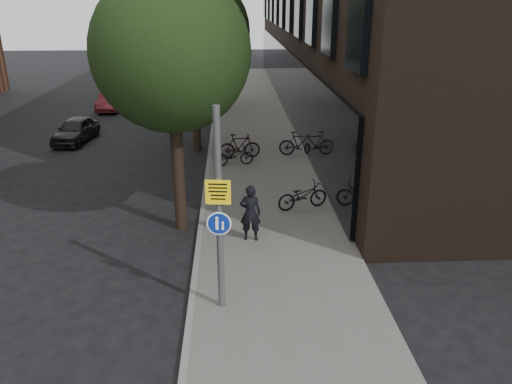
{
  "coord_description": "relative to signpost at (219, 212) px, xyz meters",
  "views": [
    {
      "loc": [
        -1.01,
        -9.67,
        6.75
      ],
      "look_at": [
        -0.39,
        2.36,
        2.0
      ],
      "focal_mm": 35.0,
      "sensor_mm": 36.0,
      "label": 1
    }
  ],
  "objects": [
    {
      "name": "sidewalk",
      "position": [
        1.54,
        9.92,
        -2.4
      ],
      "size": [
        4.5,
        60.0,
        0.12
      ],
      "primitive_type": "cube",
      "color": "#5E5C57",
      "rests_on": "ground"
    },
    {
      "name": "curb_edge",
      "position": [
        -0.71,
        9.92,
        -2.39
      ],
      "size": [
        0.15,
        60.0,
        0.13
      ],
      "primitive_type": "cube",
      "color": "slate",
      "rests_on": "ground"
    },
    {
      "name": "parked_car_far",
      "position": [
        -7.87,
        29.07,
        -1.91
      ],
      "size": [
        1.6,
        3.78,
        1.09
      ],
      "primitive_type": "imported",
      "rotation": [
        0.0,
        0.0,
        -0.02
      ],
      "color": "#1C2533",
      "rests_on": "ground"
    },
    {
      "name": "street_tree_mid",
      "position": [
        -1.24,
        13.07,
        2.66
      ],
      "size": [
        5.0,
        5.0,
        7.8
      ],
      "color": "black",
      "rests_on": "ground"
    },
    {
      "name": "parked_bike_facade_near",
      "position": [
        2.61,
        5.49,
        -1.88
      ],
      "size": [
        1.86,
        1.12,
        0.93
      ],
      "primitive_type": "imported",
      "rotation": [
        0.0,
        0.0,
        1.88
      ],
      "color": "black",
      "rests_on": "sidewalk"
    },
    {
      "name": "pedestrian",
      "position": [
        0.79,
        3.3,
        -1.5
      ],
      "size": [
        0.64,
        0.45,
        1.68
      ],
      "primitive_type": "imported",
      "rotation": [
        0.0,
        0.0,
        3.05
      ],
      "color": "black",
      "rests_on": "sidewalk"
    },
    {
      "name": "street_tree_near",
      "position": [
        -1.24,
        4.57,
        2.65
      ],
      "size": [
        4.4,
        4.4,
        7.5
      ],
      "color": "black",
      "rests_on": "ground"
    },
    {
      "name": "parked_car_mid",
      "position": [
        -7.16,
        22.12,
        -1.84
      ],
      "size": [
        1.48,
        3.79,
        1.23
      ],
      "primitive_type": "imported",
      "rotation": [
        0.0,
        0.0,
        -0.05
      ],
      "color": "maroon",
      "rests_on": "ground"
    },
    {
      "name": "ground",
      "position": [
        1.29,
        -0.08,
        -2.46
      ],
      "size": [
        120.0,
        120.0,
        0.0
      ],
      "primitive_type": "plane",
      "color": "black",
      "rests_on": "ground"
    },
    {
      "name": "street_tree_far",
      "position": [
        -1.24,
        22.07,
        2.66
      ],
      "size": [
        5.0,
        5.0,
        7.8
      ],
      "color": "black",
      "rests_on": "ground"
    },
    {
      "name": "parked_bike_facade_far",
      "position": [
        3.29,
        11.34,
        -1.79
      ],
      "size": [
        1.88,
        0.86,
        1.09
      ],
      "primitive_type": "imported",
      "rotation": [
        0.0,
        0.0,
        1.38
      ],
      "color": "black",
      "rests_on": "sidewalk"
    },
    {
      "name": "parked_car_near",
      "position": [
        -7.36,
        14.62,
        -1.86
      ],
      "size": [
        1.86,
        3.66,
        1.19
      ],
      "primitive_type": "imported",
      "rotation": [
        0.0,
        0.0,
        -0.13
      ],
      "color": "black",
      "rests_on": "ground"
    },
    {
      "name": "parked_bike_curb_near",
      "position": [
        0.39,
        10.2,
        -1.91
      ],
      "size": [
        1.68,
        0.8,
        0.85
      ],
      "primitive_type": "imported",
      "rotation": [
        0.0,
        0.0,
        1.72
      ],
      "color": "black",
      "rests_on": "sidewalk"
    },
    {
      "name": "parked_bike_curb_far",
      "position": [
        0.64,
        11.15,
        -1.8
      ],
      "size": [
        1.85,
        0.7,
        1.08
      ],
      "primitive_type": "imported",
      "rotation": [
        0.0,
        0.0,
        1.68
      ],
      "color": "black",
      "rests_on": "sidewalk"
    },
    {
      "name": "signpost",
      "position": [
        0.0,
        0.0,
        0.0
      ],
      "size": [
        0.54,
        0.15,
        4.63
      ],
      "rotation": [
        0.0,
        0.0,
        -0.1
      ],
      "color": "#595B5E",
      "rests_on": "sidewalk"
    }
  ]
}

